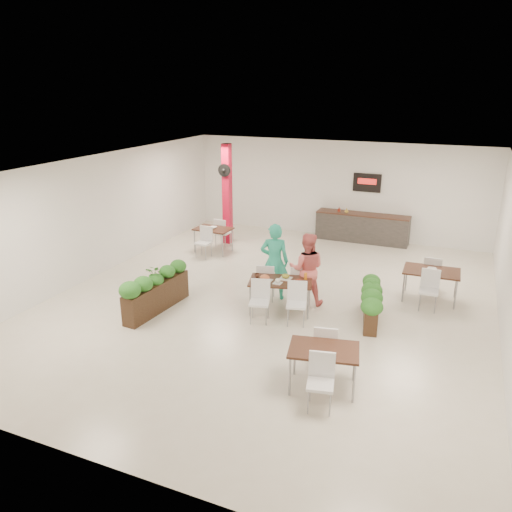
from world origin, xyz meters
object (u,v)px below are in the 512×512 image
Objects in this scene: service_counter at (362,227)px; planter_right at (371,299)px; side_table_c at (324,356)px; planter_left at (156,289)px; side_table_a at (213,232)px; diner_woman at (307,269)px; diner_man at (274,262)px; red_column at (227,193)px; main_table at (280,285)px; side_table_b at (431,275)px.

planter_right is at bearing -76.54° from service_counter.
planter_right is 1.04× the size of side_table_c.
side_table_c is at bearing -19.48° from planter_left.
diner_woman is at bearing -31.87° from side_table_a.
side_table_a is at bearing -55.67° from diner_man.
red_column is at bearing 92.41° from side_table_a.
diner_man is 0.80m from diner_woman.
side_table_c is at bearing 97.31° from diner_woman.
main_table is at bearing 105.87° from diner_man.
planter_right is 6.10m from side_table_a.
side_table_a is (-0.79, 4.30, 0.09)m from planter_left.
diner_man reaches higher than side_table_b.
diner_woman reaches higher than side_table_c.
red_column is 1.86× the size of diner_woman.
diner_man is at bearing -50.15° from red_column.
service_counter is 7.86m from planter_left.
service_counter reaches higher than planter_right.
diner_man is at bearing 172.89° from planter_right.
planter_left is 4.60m from side_table_c.
side_table_c is (5.13, -5.83, -0.00)m from side_table_a.
planter_left is 1.27× the size of side_table_c.
service_counter is 5.47m from diner_woman.
planter_left is 1.30× the size of side_table_b.
red_column is 1.07× the size of service_counter.
diner_woman is at bearing 58.15° from main_table.
planter_left is (-2.21, -1.71, -0.40)m from diner_man.
red_column is 1.85× the size of planter_right.
planter_right is (2.38, -0.30, -0.45)m from diner_man.
diner_woman is 3.52m from side_table_c.
side_table_a is at bearing -144.27° from service_counter.
diner_man is 2.82m from planter_left.
main_table is 0.89× the size of planter_left.
red_column reaches higher than service_counter.
main_table is at bearing -41.36° from side_table_a.
red_column reaches higher than side_table_c.
side_table_a reaches higher than planter_right.
red_column is at bearing -155.00° from service_counter.
service_counter is 5.92m from planter_right.
diner_woman is (0.41, 0.66, 0.23)m from main_table.
planter_left is (-2.60, -1.06, -0.11)m from main_table.
side_table_a is 1.00× the size of side_table_b.
red_column is at bearing 159.38° from side_table_b.
planter_right is (1.58, -0.30, -0.38)m from diner_woman.
planter_right is 1.06× the size of side_table_b.
diner_woman reaches higher than planter_right.
main_table is at bearing 43.22° from diner_woman.
red_column is 1.70× the size of main_table.
side_table_b and side_table_c have the same top height.
diner_woman reaches higher than side_table_b.
main_table is 2.02m from planter_right.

